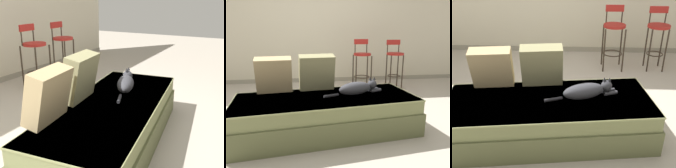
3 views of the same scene
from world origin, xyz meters
TOP-DOWN VIEW (x-y plane):
  - ground_plane at (0.00, 0.00)m, footprint 16.00×16.00m
  - couch at (0.00, -0.40)m, footprint 2.15×1.10m
  - throw_pillow_corner at (-0.60, -0.15)m, footprint 0.44×0.29m
  - throw_pillow_middle at (-0.09, -0.09)m, footprint 0.46×0.29m
  - cat at (0.38, -0.35)m, footprint 0.73×0.32m
  - bar_stool_near_window at (0.85, 1.42)m, footprint 0.34×0.34m
  - bar_stool_by_doorway at (1.53, 1.42)m, footprint 0.34×0.34m

SIDE VIEW (x-z plane):
  - ground_plane at x=0.00m, z-range 0.00..0.00m
  - couch at x=0.00m, z-range 0.00..0.43m
  - cat at x=0.38m, z-range 0.41..0.59m
  - bar_stool_near_window at x=0.85m, z-range 0.08..1.07m
  - bar_stool_by_doorway at x=1.53m, z-range 0.11..1.08m
  - throw_pillow_corner at x=-0.60m, z-range 0.43..0.86m
  - throw_pillow_middle at x=-0.09m, z-range 0.43..0.88m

